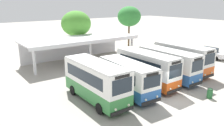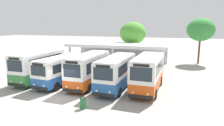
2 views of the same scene
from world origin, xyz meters
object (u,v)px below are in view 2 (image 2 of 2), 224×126
waiting_chair_second_from_end (115,61)px  litter_bin_apron (83,103)px  city_bus_nearest_orange (39,65)px  city_bus_second_in_row (60,69)px  city_bus_fourth_amber (116,71)px  waiting_chair_end_by_column (112,61)px  city_bus_middle_cream (89,68)px  city_bus_fifth_blue (148,72)px  waiting_chair_middle_seat (118,62)px

waiting_chair_second_from_end → litter_bin_apron: (2.86, -17.64, -0.07)m
city_bus_nearest_orange → city_bus_second_in_row: size_ratio=1.07×
city_bus_fourth_amber → waiting_chair_end_by_column: 12.83m
city_bus_nearest_orange → city_bus_middle_cream: 6.25m
city_bus_second_in_row → city_bus_fourth_amber: (6.25, 0.45, 0.12)m
waiting_chair_end_by_column → litter_bin_apron: litter_bin_apron is taller
city_bus_nearest_orange → city_bus_fourth_amber: (9.38, -0.04, -0.08)m
city_bus_fifth_blue → litter_bin_apron: city_bus_fifth_blue is taller
city_bus_nearest_orange → city_bus_fourth_amber: 9.38m
waiting_chair_second_from_end → waiting_chair_middle_seat: 0.59m
city_bus_second_in_row → city_bus_fourth_amber: size_ratio=0.94×
city_bus_nearest_orange → city_bus_middle_cream: city_bus_nearest_orange is taller
waiting_chair_second_from_end → city_bus_nearest_orange: bearing=-114.7°
waiting_chair_end_by_column → waiting_chair_middle_seat: (1.18, 0.05, 0.00)m
city_bus_fifth_blue → waiting_chair_second_from_end: 13.57m
city_bus_fourth_amber → city_bus_fifth_blue: bearing=8.6°
city_bus_nearest_orange → city_bus_second_in_row: bearing=-8.8°
waiting_chair_second_from_end → waiting_chair_middle_seat: (0.59, -0.00, 0.00)m
city_bus_second_in_row → city_bus_fifth_blue: (9.38, 0.92, 0.20)m
city_bus_fourth_amber → waiting_chair_second_from_end: 12.69m
city_bus_second_in_row → city_bus_fourth_amber: bearing=4.1°
city_bus_fourth_amber → waiting_chair_second_from_end: bearing=107.8°
city_bus_nearest_orange → waiting_chair_middle_seat: (6.10, 11.98, -1.37)m
city_bus_fourth_amber → city_bus_nearest_orange: bearing=179.8°
waiting_chair_middle_seat → city_bus_second_in_row: bearing=-103.4°
city_bus_second_in_row → city_bus_fifth_blue: city_bus_fifth_blue is taller
city_bus_fourth_amber → city_bus_second_in_row: bearing=-175.9°
city_bus_middle_cream → waiting_chair_end_by_column: bearing=96.4°
city_bus_second_in_row → waiting_chair_middle_seat: city_bus_second_in_row is taller
city_bus_fourth_amber → waiting_chair_second_from_end: city_bus_fourth_amber is taller
waiting_chair_end_by_column → litter_bin_apron: (3.45, -17.58, -0.07)m
city_bus_middle_cream → litter_bin_apron: bearing=-69.9°
litter_bin_apron → city_bus_fifth_blue: bearing=55.8°
waiting_chair_end_by_column → waiting_chair_middle_seat: size_ratio=1.00×
city_bus_second_in_row → waiting_chair_second_from_end: size_ratio=8.04×
city_bus_nearest_orange → city_bus_fifth_blue: (12.50, 0.43, 0.00)m
waiting_chair_end_by_column → city_bus_nearest_orange: bearing=-112.4°
city_bus_nearest_orange → city_bus_fifth_blue: bearing=2.0°
city_bus_middle_cream → waiting_chair_second_from_end: 11.95m
city_bus_middle_cream → city_bus_fourth_amber: 3.13m
city_bus_nearest_orange → waiting_chair_second_from_end: city_bus_nearest_orange is taller
city_bus_middle_cream → city_bus_fifth_blue: bearing=2.7°
city_bus_second_in_row → waiting_chair_middle_seat: size_ratio=8.04×
waiting_chair_end_by_column → litter_bin_apron: 17.92m
waiting_chair_middle_seat → city_bus_fifth_blue: bearing=-61.0°
waiting_chair_second_from_end → litter_bin_apron: litter_bin_apron is taller
city_bus_fifth_blue → waiting_chair_middle_seat: 13.27m
city_bus_second_in_row → waiting_chair_end_by_column: bearing=81.8°
city_bus_second_in_row → city_bus_middle_cream: bearing=11.2°
city_bus_fifth_blue → litter_bin_apron: size_ratio=8.04×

